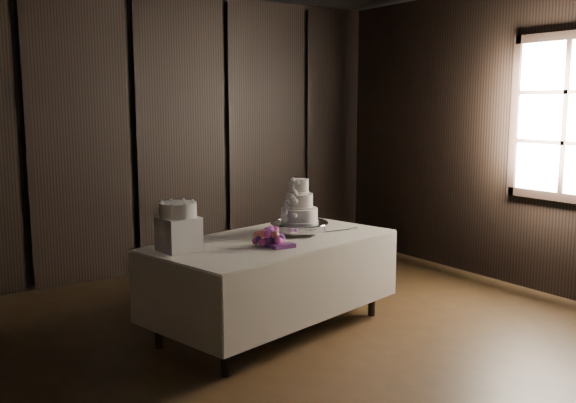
{
  "coord_description": "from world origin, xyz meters",
  "views": [
    {
      "loc": [
        -2.47,
        -3.0,
        1.83
      ],
      "look_at": [
        0.37,
        1.21,
        1.05
      ],
      "focal_mm": 40.0,
      "sensor_mm": 36.0,
      "label": 1
    }
  ],
  "objects": [
    {
      "name": "wedding_cake",
      "position": [
        0.51,
        1.28,
        0.99
      ],
      "size": [
        0.35,
        0.3,
        0.36
      ],
      "rotation": [
        0.0,
        0.0,
        0.38
      ],
      "color": "white",
      "rests_on": "cake_stand"
    },
    {
      "name": "bouquet",
      "position": [
        0.07,
        1.02,
        0.82
      ],
      "size": [
        0.31,
        0.4,
        0.18
      ],
      "primitive_type": null,
      "rotation": [
        0.0,
        0.0,
        -0.06
      ],
      "color": "#DD6264",
      "rests_on": "display_table"
    },
    {
      "name": "small_cake",
      "position": [
        -0.57,
        1.25,
        1.06
      ],
      "size": [
        0.28,
        0.28,
        0.11
      ],
      "primitive_type": "cylinder",
      "rotation": [
        0.0,
        0.0,
        0.05
      ],
      "color": "white",
      "rests_on": "box_pedestal"
    },
    {
      "name": "window",
      "position": [
        2.97,
        0.5,
        1.7
      ],
      "size": [
        0.06,
        1.16,
        1.56
      ],
      "primitive_type": "cube",
      "color": "black",
      "rests_on": "room"
    },
    {
      "name": "cake_knife",
      "position": [
        0.81,
        1.16,
        0.77
      ],
      "size": [
        0.37,
        0.06,
        0.01
      ],
      "primitive_type": "cube",
      "rotation": [
        0.0,
        0.0,
        -0.1
      ],
      "color": "silver",
      "rests_on": "display_table"
    },
    {
      "name": "cake_stand",
      "position": [
        0.54,
        1.29,
        0.81
      ],
      "size": [
        0.57,
        0.57,
        0.09
      ],
      "primitive_type": "cylinder",
      "rotation": [
        0.0,
        0.0,
        0.2
      ],
      "color": "silver",
      "rests_on": "display_table"
    },
    {
      "name": "room",
      "position": [
        0.0,
        0.0,
        1.5
      ],
      "size": [
        6.08,
        7.08,
        3.08
      ],
      "color": "black",
      "rests_on": "ground"
    },
    {
      "name": "display_table",
      "position": [
        0.22,
        1.21,
        0.42
      ],
      "size": [
        2.18,
        1.47,
        0.76
      ],
      "rotation": [
        0.0,
        0.0,
        0.23
      ],
      "color": "beige",
      "rests_on": "ground"
    },
    {
      "name": "box_pedestal",
      "position": [
        -0.57,
        1.25,
        0.89
      ],
      "size": [
        0.28,
        0.28,
        0.25
      ],
      "primitive_type": "cube",
      "rotation": [
        0.0,
        0.0,
        0.09
      ],
      "color": "white",
      "rests_on": "display_table"
    }
  ]
}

